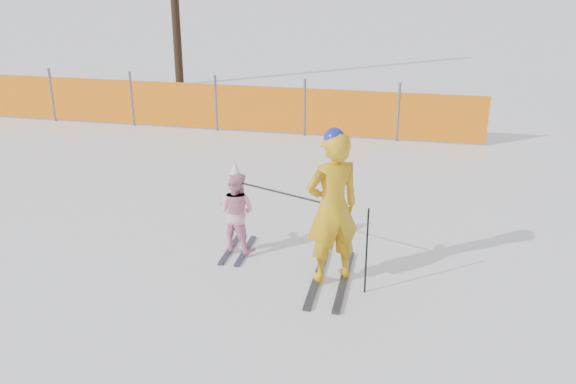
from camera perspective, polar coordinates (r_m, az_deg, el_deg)
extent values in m
plane|color=white|center=(8.18, -0.72, -7.79)|extent=(120.00, 120.00, 0.00)
cube|color=black|center=(8.20, 2.60, -7.61)|extent=(0.09, 1.55, 0.04)
cube|color=black|center=(8.16, 4.98, -7.83)|extent=(0.09, 1.55, 0.04)
imported|color=gold|center=(7.75, 3.96, -1.43)|extent=(0.83, 0.76, 1.91)
sphere|color=#1C259B|center=(7.45, 4.13, 4.80)|extent=(0.25, 0.25, 0.25)
cube|color=black|center=(8.94, -5.19, -5.10)|extent=(0.09, 0.91, 0.03)
cube|color=black|center=(8.88, -3.82, -5.24)|extent=(0.09, 0.91, 0.03)
imported|color=#FFA6C8|center=(8.67, -4.61, -1.75)|extent=(0.64, 0.55, 1.13)
cone|color=white|center=(8.45, -4.74, 1.99)|extent=(0.19, 0.19, 0.24)
cylinder|color=black|center=(7.71, 7.00, -5.25)|extent=(0.02, 0.02, 1.11)
cylinder|color=black|center=(8.09, -0.57, -0.08)|extent=(1.15, 0.48, 0.02)
cylinder|color=#595960|center=(16.11, -20.24, 8.10)|extent=(0.06, 0.06, 1.25)
cylinder|color=#595960|center=(15.17, -13.71, 8.04)|extent=(0.06, 0.06, 1.25)
cylinder|color=#595960|center=(14.44, -6.42, 7.86)|extent=(0.06, 0.06, 1.25)
cylinder|color=#595960|center=(13.96, 1.48, 7.51)|extent=(0.06, 0.06, 1.25)
cylinder|color=#595960|center=(13.76, 9.77, 7.00)|extent=(0.06, 0.06, 1.25)
cube|color=orange|center=(15.22, -13.96, 7.78)|extent=(15.84, 0.03, 1.00)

